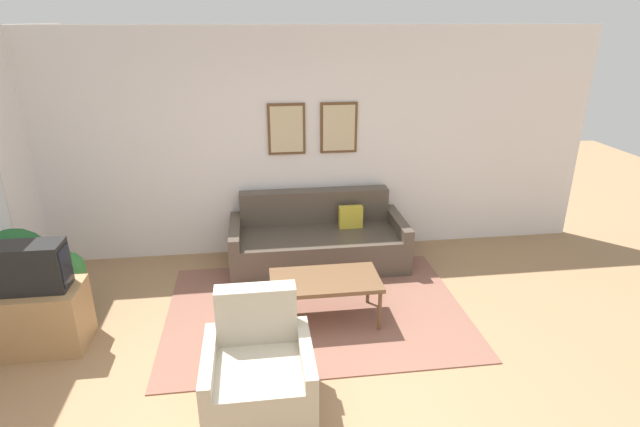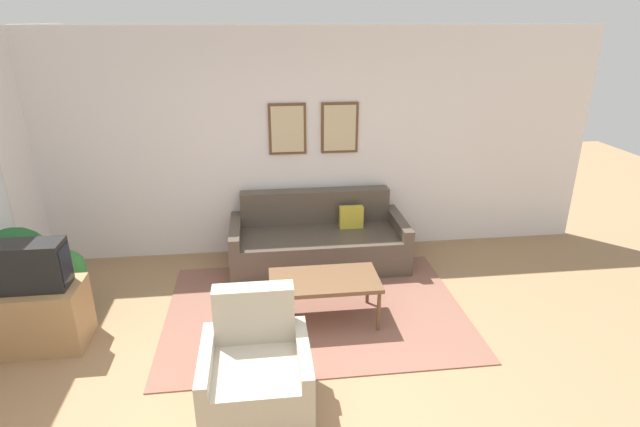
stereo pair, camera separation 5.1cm
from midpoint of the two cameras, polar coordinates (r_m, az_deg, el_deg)
ground_plane at (r=4.03m, az=-3.52°, el=-21.84°), size 16.00×16.00×0.00m
area_rug at (r=5.14m, az=-0.25°, el=-10.98°), size 2.96×2.08×0.01m
wall_back at (r=6.01m, az=-5.55°, el=7.77°), size 8.00×0.09×2.70m
couch at (r=5.96m, az=0.05°, el=-3.15°), size 2.05×0.90×0.82m
coffee_table at (r=4.78m, az=0.81°, el=-7.86°), size 1.04×0.57×0.46m
tv_stand at (r=5.13m, az=-28.79°, el=-10.26°), size 0.71×0.48×0.58m
tv at (r=4.91m, az=-29.80°, el=-5.21°), size 0.56×0.28×0.43m
armchair at (r=3.89m, az=-6.88°, el=-17.93°), size 0.79×0.76×0.90m
potted_plant_tall at (r=5.31m, az=-31.12°, el=-5.16°), size 0.63×0.63×1.02m
potted_plant_by_window at (r=5.61m, az=-26.71°, el=-6.22°), size 0.38×0.38×0.62m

